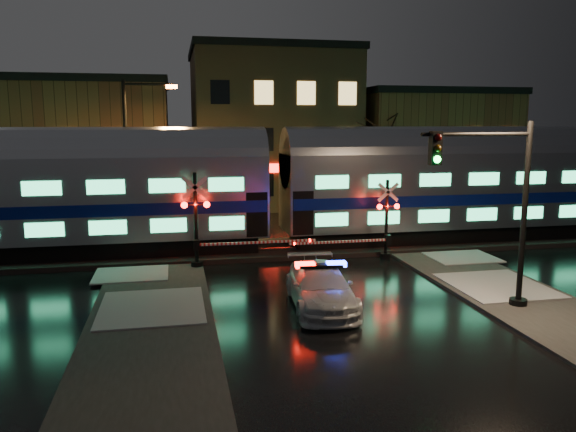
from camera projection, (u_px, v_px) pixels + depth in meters
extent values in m
plane|color=black|center=(315.00, 277.00, 23.36)|extent=(120.00, 120.00, 0.00)
cube|color=black|center=(291.00, 248.00, 28.17)|extent=(90.00, 4.20, 0.24)
cube|color=#2D2D2D|center=(149.00, 342.00, 16.27)|extent=(4.00, 20.00, 0.12)
cube|color=#2D2D2D|center=(546.00, 313.00, 18.82)|extent=(4.00, 20.00, 0.12)
cube|color=brown|center=(71.00, 148.00, 41.34)|extent=(14.00, 10.00, 9.00)
cube|color=brown|center=(271.00, 130.00, 44.56)|extent=(12.00, 11.00, 11.50)
cube|color=brown|center=(425.00, 148.00, 46.87)|extent=(12.00, 10.00, 8.50)
cube|color=black|center=(510.00, 229.00, 30.48)|extent=(24.00, 2.40, 0.80)
cube|color=#B7BAC1|center=(513.00, 187.00, 30.10)|extent=(25.00, 3.05, 3.80)
cube|color=navy|center=(512.00, 195.00, 30.17)|extent=(24.75, 3.09, 0.55)
cube|color=#43FFA3|center=(529.00, 213.00, 28.79)|extent=(21.00, 0.05, 0.62)
cube|color=#43FFA3|center=(531.00, 178.00, 28.49)|extent=(21.00, 0.05, 0.62)
cylinder|color=#B7BAC1|center=(515.00, 155.00, 29.82)|extent=(25.00, 3.05, 3.05)
imported|color=silver|center=(321.00, 287.00, 19.43)|extent=(2.43, 5.16, 1.46)
cube|color=black|center=(321.00, 266.00, 19.31)|extent=(1.54, 0.51, 0.10)
cube|color=#FF0C05|center=(305.00, 265.00, 19.24)|extent=(0.69, 0.39, 0.17)
cube|color=#1426FF|center=(336.00, 264.00, 19.37)|extent=(0.69, 0.39, 0.17)
cylinder|color=black|center=(385.00, 256.00, 26.45)|extent=(0.47, 0.47, 0.28)
cylinder|color=black|center=(386.00, 220.00, 26.16)|extent=(0.15, 0.15, 3.75)
sphere|color=#FF0C05|center=(380.00, 207.00, 25.80)|extent=(0.24, 0.24, 0.24)
sphere|color=#FF0C05|center=(397.00, 206.00, 25.96)|extent=(0.24, 0.24, 0.24)
cube|color=white|center=(339.00, 242.00, 25.61)|extent=(4.69, 0.10, 0.10)
cube|color=black|center=(388.00, 240.00, 26.07)|extent=(0.25, 0.30, 0.45)
cylinder|color=black|center=(197.00, 265.00, 24.72)|extent=(0.53, 0.53, 0.32)
cylinder|color=black|center=(196.00, 221.00, 24.40)|extent=(0.17, 0.17, 4.25)
sphere|color=#FF0C05|center=(184.00, 205.00, 24.01)|extent=(0.28, 0.28, 0.28)
sphere|color=#FF0C05|center=(207.00, 205.00, 24.19)|extent=(0.28, 0.28, 0.28)
cube|color=white|center=(257.00, 242.00, 24.84)|extent=(5.31, 0.10, 0.10)
cube|color=black|center=(197.00, 245.00, 24.32)|extent=(0.25, 0.30, 0.45)
cylinder|color=black|center=(518.00, 303.00, 19.48)|extent=(0.60, 0.60, 0.32)
cylinder|color=black|center=(524.00, 217.00, 18.98)|extent=(0.19, 0.19, 6.41)
cylinder|color=black|center=(477.00, 134.00, 18.14)|extent=(3.85, 0.13, 0.13)
cube|color=black|center=(435.00, 148.00, 17.77)|extent=(0.34, 0.30, 1.07)
sphere|color=#0CFF3F|center=(437.00, 159.00, 17.68)|extent=(0.24, 0.24, 0.24)
cylinder|color=black|center=(127.00, 162.00, 29.78)|extent=(0.21, 0.21, 8.56)
cylinder|color=black|center=(149.00, 84.00, 29.36)|extent=(2.57, 0.13, 0.13)
cube|color=orange|center=(172.00, 87.00, 29.61)|extent=(0.59, 0.30, 0.19)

